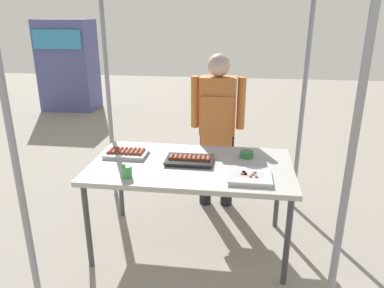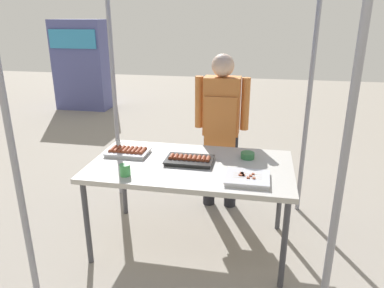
# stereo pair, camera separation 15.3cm
# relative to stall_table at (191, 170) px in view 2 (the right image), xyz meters

# --- Properties ---
(ground_plane) EXTENTS (18.00, 18.00, 0.00)m
(ground_plane) POSITION_rel_stall_table_xyz_m (0.00, 0.00, -0.70)
(ground_plane) COLOR gray
(stall_table) EXTENTS (1.60, 0.90, 0.75)m
(stall_table) POSITION_rel_stall_table_xyz_m (0.00, 0.00, 0.00)
(stall_table) COLOR #B7B2A8
(stall_table) RESTS_ON ground
(tray_grilled_sausages) EXTENTS (0.35, 0.24, 0.05)m
(tray_grilled_sausages) POSITION_rel_stall_table_xyz_m (-0.57, 0.11, 0.08)
(tray_grilled_sausages) COLOR silver
(tray_grilled_sausages) RESTS_ON stall_table
(tray_meat_skewers) EXTENTS (0.31, 0.29, 0.04)m
(tray_meat_skewers) POSITION_rel_stall_table_xyz_m (0.46, -0.22, 0.07)
(tray_meat_skewers) COLOR silver
(tray_meat_skewers) RESTS_ON stall_table
(tray_pork_links) EXTENTS (0.38, 0.25, 0.05)m
(tray_pork_links) POSITION_rel_stall_table_xyz_m (-0.02, 0.03, 0.07)
(tray_pork_links) COLOR black
(tray_pork_links) RESTS_ON stall_table
(condiment_bowl) EXTENTS (0.11, 0.11, 0.05)m
(condiment_bowl) POSITION_rel_stall_table_xyz_m (0.44, 0.21, 0.08)
(condiment_bowl) COLOR #33723F
(condiment_bowl) RESTS_ON stall_table
(drink_cup_near_edge) EXTENTS (0.08, 0.08, 0.09)m
(drink_cup_near_edge) POSITION_rel_stall_table_xyz_m (-0.43, -0.31, 0.10)
(drink_cup_near_edge) COLOR #3F994C
(drink_cup_near_edge) RESTS_ON stall_table
(vendor_woman) EXTENTS (0.52, 0.23, 1.54)m
(vendor_woman) POSITION_rel_stall_table_xyz_m (0.16, 0.74, 0.21)
(vendor_woman) COLOR black
(vendor_woman) RESTS_ON ground
(neighbor_stall_left) EXTENTS (1.08, 0.72, 1.80)m
(neighbor_stall_left) POSITION_rel_stall_table_xyz_m (-3.16, 4.48, 0.21)
(neighbor_stall_left) COLOR #4C518C
(neighbor_stall_left) RESTS_ON ground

